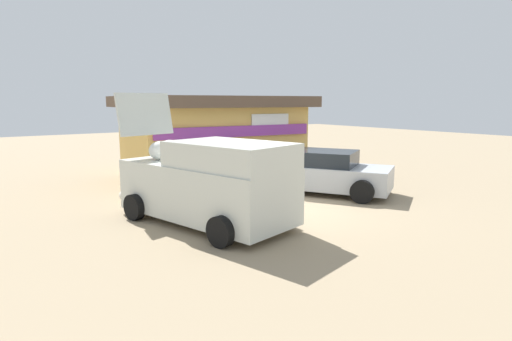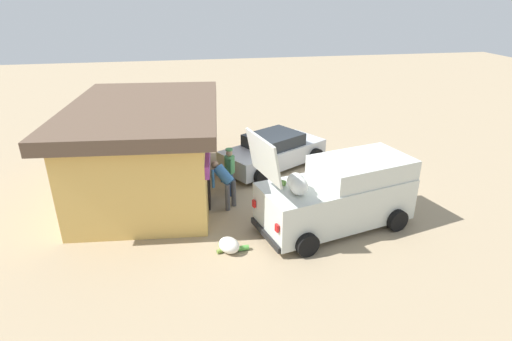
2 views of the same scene
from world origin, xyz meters
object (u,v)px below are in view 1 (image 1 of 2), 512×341
at_px(parked_sedan, 322,173).
at_px(vendor_standing, 235,162).
at_px(delivery_van, 209,182).
at_px(paint_bucket, 305,177).
at_px(storefront_bar, 213,135).
at_px(unloaded_banana_pile, 129,195).
at_px(customer_bending, 208,163).

xyz_separation_m(parked_sedan, vendor_standing, (-1.99, 1.92, 0.28)).
distance_m(delivery_van, vendor_standing, 3.79).
xyz_separation_m(delivery_van, paint_bucket, (5.19, 2.45, -0.78)).
bearing_deg(vendor_standing, storefront_bar, 76.07).
bearing_deg(unloaded_banana_pile, paint_bucket, -7.65).
height_order(storefront_bar, unloaded_banana_pile, storefront_bar).
xyz_separation_m(delivery_van, vendor_standing, (2.53, 2.82, -0.07)).
height_order(vendor_standing, paint_bucket, vendor_standing).
bearing_deg(customer_bending, storefront_bar, 57.41).
height_order(storefront_bar, vendor_standing, storefront_bar).
bearing_deg(parked_sedan, delivery_van, -168.72).
distance_m(storefront_bar, vendor_standing, 2.76).
bearing_deg(storefront_bar, parked_sedan, -73.41).
distance_m(parked_sedan, unloaded_banana_pile, 5.84).
height_order(storefront_bar, parked_sedan, storefront_bar).
bearing_deg(parked_sedan, paint_bucket, 66.81).
height_order(parked_sedan, vendor_standing, vendor_standing).
bearing_deg(parked_sedan, vendor_standing, 136.05).
bearing_deg(unloaded_banana_pile, vendor_standing, -7.43).
distance_m(delivery_van, parked_sedan, 4.63).
relative_size(parked_sedan, paint_bucket, 10.83).
bearing_deg(paint_bucket, vendor_standing, 172.06).
distance_m(delivery_van, unloaded_banana_pile, 3.45).
height_order(vendor_standing, unloaded_banana_pile, vendor_standing).
xyz_separation_m(vendor_standing, unloaded_banana_pile, (-3.33, 0.43, -0.73)).
bearing_deg(vendor_standing, paint_bucket, -7.94).
bearing_deg(customer_bending, parked_sedan, -37.56).
distance_m(storefront_bar, paint_bucket, 3.84).
relative_size(vendor_standing, customer_bending, 1.09).
bearing_deg(paint_bucket, customer_bending, 169.73).
bearing_deg(paint_bucket, delivery_van, -154.71).
relative_size(storefront_bar, paint_bucket, 17.37).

